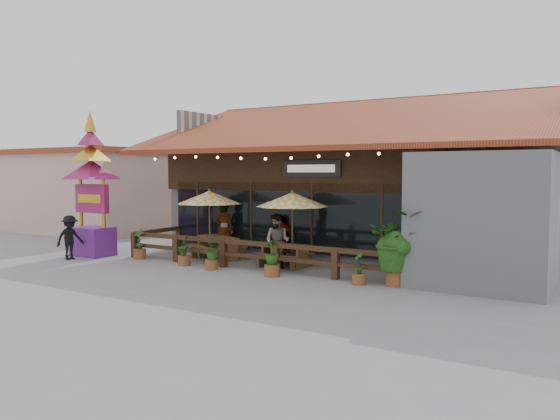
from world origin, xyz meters
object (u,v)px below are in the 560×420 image
Objects in this scene: umbrella_right at (292,200)px; picnic_table_left at (218,244)px; umbrella_left at (209,198)px; picnic_table_right at (285,252)px; tropical_plant at (397,242)px; thai_sign_tower at (91,174)px; pedestrian at (70,238)px.

umbrella_right reaches higher than picnic_table_left.
umbrella_right is 3.44m from picnic_table_left.
umbrella_left is 3.55m from picnic_table_right.
umbrella_right reaches higher than tropical_plant.
umbrella_right is at bearing 12.76° from thai_sign_tower.
picnic_table_left is 0.37× the size of thai_sign_tower.
picnic_table_left is 1.01× the size of tropical_plant.
pedestrian reaches higher than picnic_table_left.
picnic_table_right is at bearing -1.80° from picnic_table_left.
picnic_table_left is 2.81m from picnic_table_right.
umbrella_right is at bearing 24.82° from picnic_table_right.
thai_sign_tower is 2.73× the size of tropical_plant.
umbrella_left is at bearing 171.68° from tropical_plant.
picnic_table_right is at bearing -0.75° from umbrella_left.
umbrella_right is at bearing 0.22° from picnic_table_left.
pedestrian is (-7.45, -2.74, -1.40)m from umbrella_right.
thai_sign_tower reaches higher than tropical_plant.
pedestrian is at bearing -146.83° from umbrella_left.
umbrella_left reaches higher than picnic_table_left.
umbrella_left is at bearing 21.53° from thai_sign_tower.
picnic_table_left is (0.32, 0.05, -1.63)m from umbrella_left.
umbrella_left is 7.37m from tropical_plant.
umbrella_right is 1.81× the size of pedestrian.
thai_sign_tower is at bearing -167.62° from picnic_table_right.
tropical_plant is 1.34× the size of pedestrian.
umbrella_right is 1.35× the size of tropical_plant.
umbrella_left is 1.66m from picnic_table_left.
umbrella_left is 1.44× the size of tropical_plant.
umbrella_left is 4.55m from thai_sign_tower.
pedestrian is (-4.11, -2.69, -1.39)m from umbrella_left.
picnic_table_right is (2.81, -0.09, -0.05)m from picnic_table_left.
picnic_table_right is 7.71m from pedestrian.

